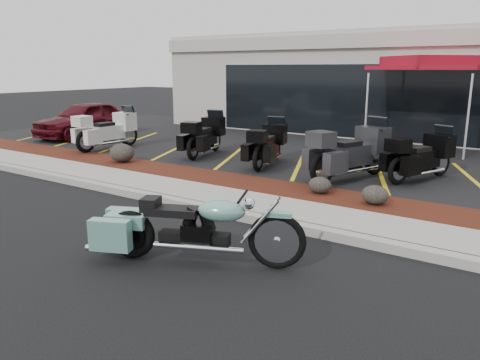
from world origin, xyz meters
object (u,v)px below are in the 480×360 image
Objects in this scene: hero_cruiser at (277,233)px; popup_canopy at (430,65)px; parked_car at (84,119)px; traffic_cone at (322,145)px; touring_white at (128,126)px.

popup_canopy is at bearing 70.15° from hero_cruiser.
parked_car reaches higher than hero_cruiser.
parked_car is at bearing -169.45° from traffic_cone.
hero_cruiser reaches higher than traffic_cone.
touring_white is at bearing -159.26° from traffic_cone.
traffic_cone is 0.16× the size of popup_canopy.
parked_car reaches higher than traffic_cone.
parked_car is 7.67× the size of traffic_cone.
popup_canopy is (8.18, 5.06, 1.95)m from touring_white.
hero_cruiser is 13.23m from parked_car.
traffic_cone is (5.91, 2.24, -0.41)m from touring_white.
traffic_cone is at bearing 87.15° from hero_cruiser.
touring_white is 9.82m from popup_canopy.
hero_cruiser is 10.35m from touring_white.
touring_white reaches higher than hero_cruiser.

